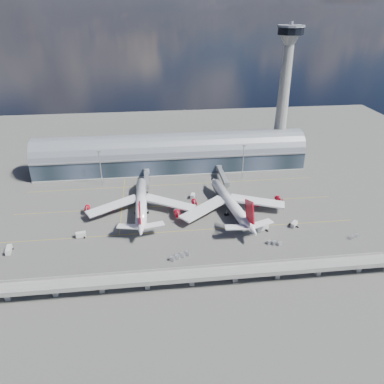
{
  "coord_description": "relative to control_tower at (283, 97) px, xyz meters",
  "views": [
    {
      "loc": [
        -15.52,
        -186.54,
        115.3
      ],
      "look_at": [
        7.86,
        10.0,
        14.0
      ],
      "focal_mm": 35.0,
      "sensor_mm": 36.0,
      "label": 1
    }
  ],
  "objects": [
    {
      "name": "service_truck_3",
      "position": [
        -20.95,
        -95.62,
        -50.25
      ],
      "size": [
        5.32,
        5.63,
        2.71
      ],
      "rotation": [
        0.0,
        0.0,
        -0.72
      ],
      "color": "beige",
      "rests_on": "ground"
    },
    {
      "name": "guideway",
      "position": [
        -85.0,
        -138.0,
        -46.34
      ],
      "size": [
        220.0,
        8.5,
        7.2
      ],
      "color": "gray",
      "rests_on": "ground"
    },
    {
      "name": "service_truck_0",
      "position": [
        -175.38,
        -102.52,
        -50.15
      ],
      "size": [
        3.1,
        7.17,
        2.88
      ],
      "rotation": [
        0.0,
        0.0,
        0.12
      ],
      "color": "beige",
      "rests_on": "ground"
    },
    {
      "name": "cargo_train_1",
      "position": [
        -37.77,
        -111.86,
        -50.71
      ],
      "size": [
        7.97,
        4.61,
        1.78
      ],
      "rotation": [
        0.0,
        0.0,
        1.97
      ],
      "color": "gray",
      "rests_on": "ground"
    },
    {
      "name": "control_tower",
      "position": [
        0.0,
        0.0,
        0.0
      ],
      "size": [
        19.0,
        19.0,
        103.0
      ],
      "color": "gray",
      "rests_on": "ground"
    },
    {
      "name": "cargo_train_0",
      "position": [
        -88.46,
        -117.28,
        -50.62
      ],
      "size": [
        11.37,
        6.46,
        1.94
      ],
      "rotation": [
        0.0,
        0.0,
        1.15
      ],
      "color": "gray",
      "rests_on": "ground"
    },
    {
      "name": "airliner_right",
      "position": [
        -53.78,
        -76.13,
        -45.65
      ],
      "size": [
        69.42,
        72.62,
        23.07
      ],
      "rotation": [
        0.0,
        0.0,
        0.15
      ],
      "color": "white",
      "rests_on": "ground"
    },
    {
      "name": "service_truck_5",
      "position": [
        -106.82,
        -52.52,
        -50.31
      ],
      "size": [
        5.74,
        4.27,
        2.6
      ],
      "rotation": [
        0.0,
        0.0,
        1.1
      ],
      "color": "beige",
      "rests_on": "ground"
    },
    {
      "name": "service_truck_4",
      "position": [
        -74.47,
        -54.49,
        -50.2
      ],
      "size": [
        3.7,
        5.38,
        2.85
      ],
      "rotation": [
        0.0,
        0.0,
        -0.32
      ],
      "color": "beige",
      "rests_on": "ground"
    },
    {
      "name": "floodlight_mast_right",
      "position": [
        -35.0,
        -28.0,
        -38.0
      ],
      "size": [
        3.0,
        0.7,
        25.7
      ],
      "color": "gray",
      "rests_on": "ground"
    },
    {
      "name": "ground",
      "position": [
        -85.0,
        -83.0,
        -51.64
      ],
      "size": [
        500.0,
        500.0,
        0.0
      ],
      "primitive_type": "plane",
      "color": "#474744",
      "rests_on": "ground"
    },
    {
      "name": "service_truck_1",
      "position": [
        -140.6,
        -92.63,
        -50.08
      ],
      "size": [
        5.72,
        3.48,
        3.1
      ],
      "rotation": [
        0.0,
        0.0,
        1.77
      ],
      "color": "beige",
      "rests_on": "ground"
    },
    {
      "name": "cargo_train_2",
      "position": [
        7.1,
        -110.68,
        -50.86
      ],
      "size": [
        6.67,
        3.89,
        1.49
      ],
      "rotation": [
        0.0,
        0.0,
        1.17
      ],
      "color": "gray",
      "rests_on": "ground"
    },
    {
      "name": "taxi_lines",
      "position": [
        -85.0,
        -60.89,
        -51.63
      ],
      "size": [
        200.0,
        80.12,
        0.01
      ],
      "color": "gold",
      "rests_on": "ground"
    },
    {
      "name": "service_truck_2",
      "position": [
        -40.42,
        -97.47,
        -50.1
      ],
      "size": [
        8.38,
        5.32,
        2.94
      ],
      "rotation": [
        0.0,
        0.0,
        1.97
      ],
      "color": "beige",
      "rests_on": "ground"
    },
    {
      "name": "airliner_left",
      "position": [
        -107.67,
        -69.2,
        -45.37
      ],
      "size": [
        68.33,
        71.72,
        21.93
      ],
      "rotation": [
        0.0,
        0.0,
        -0.0
      ],
      "color": "white",
      "rests_on": "ground"
    },
    {
      "name": "terminal",
      "position": [
        -85.0,
        -5.01,
        -40.3
      ],
      "size": [
        200.0,
        30.0,
        28.0
      ],
      "color": "#1D2730",
      "rests_on": "ground"
    },
    {
      "name": "floodlight_mast_left",
      "position": [
        -135.0,
        -28.0,
        -38.0
      ],
      "size": [
        3.0,
        0.7,
        25.7
      ],
      "color": "gray",
      "rests_on": "ground"
    },
    {
      "name": "jet_bridge_left",
      "position": [
        -104.17,
        -29.88,
        -46.46
      ],
      "size": [
        4.4,
        28.0,
        7.25
      ],
      "color": "gray",
      "rests_on": "ground"
    },
    {
      "name": "jet_bridge_right",
      "position": [
        -50.57,
        -31.82,
        -46.46
      ],
      "size": [
        4.4,
        32.0,
        7.25
      ],
      "color": "gray",
      "rests_on": "ground"
    }
  ]
}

